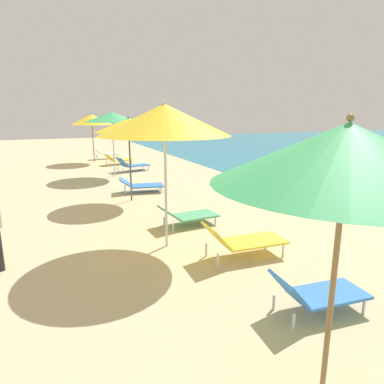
{
  "coord_description": "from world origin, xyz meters",
  "views": [
    {
      "loc": [
        -2.29,
        2.45,
        2.59
      ],
      "look_at": [
        0.4,
        8.75,
        0.98
      ],
      "focal_mm": 31.58,
      "sensor_mm": 36.0,
      "label": 1
    }
  ],
  "objects": [
    {
      "name": "lounger_third_shoreside",
      "position": [
        0.6,
        9.47,
        0.25
      ],
      "size": [
        1.39,
        0.72,
        0.49
      ],
      "rotation": [
        0.0,
        0.0,
        0.06
      ],
      "color": "#4CA572",
      "rests_on": "ground"
    },
    {
      "name": "umbrella_second",
      "position": [
        -0.14,
        4.4,
        2.27
      ],
      "size": [
        2.15,
        2.15,
        2.58
      ],
      "color": "olive",
      "rests_on": "ground"
    },
    {
      "name": "umbrella_fifth",
      "position": [
        0.21,
        16.57,
        2.42
      ],
      "size": [
        2.28,
        2.28,
        2.68
      ],
      "color": "silver",
      "rests_on": "ground"
    },
    {
      "name": "lounger_farthest_shoreside",
      "position": [
        0.77,
        22.27,
        0.33
      ],
      "size": [
        1.42,
        0.66,
        0.59
      ],
      "rotation": [
        0.0,
        0.0,
        0.06
      ],
      "color": "white",
      "rests_on": "ground"
    },
    {
      "name": "umbrella_third",
      "position": [
        -0.27,
        8.46,
        2.46
      ],
      "size": [
        2.46,
        2.46,
        2.81
      ],
      "color": "silver",
      "rests_on": "ground"
    },
    {
      "name": "umbrella_farthest",
      "position": [
        -0.05,
        21.09,
        2.26
      ],
      "size": [
        2.13,
        2.13,
        2.6
      ],
      "color": "olive",
      "rests_on": "ground"
    },
    {
      "name": "umbrella_fourth",
      "position": [
        -0.08,
        12.29,
        2.23
      ],
      "size": [
        1.95,
        1.95,
        2.49
      ],
      "color": "#4C4C51",
      "rests_on": "ground"
    },
    {
      "name": "lounger_fifth_shoreside",
      "position": [
        1.19,
        17.51,
        0.3
      ],
      "size": [
        1.55,
        0.94,
        0.66
      ],
      "rotation": [
        0.0,
        0.0,
        0.24
      ],
      "color": "blue",
      "rests_on": "ground"
    },
    {
      "name": "lounger_second_shoreside",
      "position": [
        0.8,
        5.49,
        0.28
      ],
      "size": [
        1.32,
        0.66,
        0.59
      ],
      "rotation": [
        0.0,
        0.0,
        -0.09
      ],
      "color": "blue",
      "rests_on": "ground"
    },
    {
      "name": "lounger_farthest_inland",
      "position": [
        0.98,
        19.82,
        0.27
      ],
      "size": [
        1.46,
        0.93,
        0.55
      ],
      "rotation": [
        0.0,
        0.0,
        0.22
      ],
      "color": "yellow",
      "rests_on": "ground"
    },
    {
      "name": "lounger_third_inland",
      "position": [
        0.82,
        7.39,
        0.34
      ],
      "size": [
        1.54,
        0.7,
        0.69
      ],
      "rotation": [
        0.0,
        0.0,
        -0.05
      ],
      "color": "yellow",
      "rests_on": "ground"
    },
    {
      "name": "lounger_fourth_shoreside",
      "position": [
        0.47,
        13.25,
        0.25
      ],
      "size": [
        1.53,
        0.91,
        0.5
      ],
      "rotation": [
        0.0,
        0.0,
        -0.19
      ],
      "color": "blue",
      "rests_on": "ground"
    }
  ]
}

